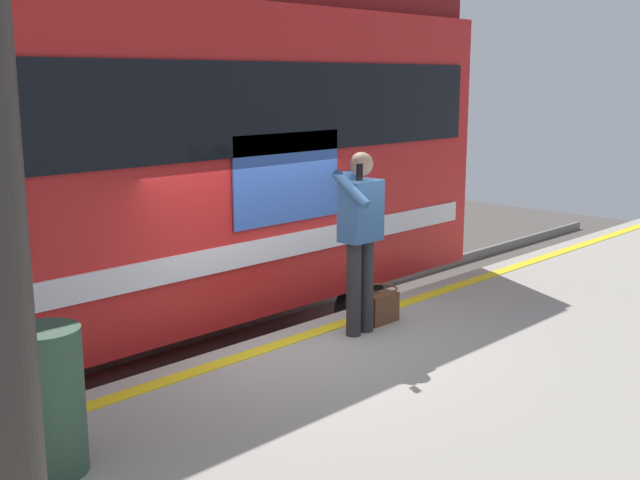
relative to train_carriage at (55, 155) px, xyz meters
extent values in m
plane|color=#4C4742|center=(-1.27, 1.86, -2.61)|extent=(26.87, 26.87, 0.00)
cube|color=#9E998E|center=(-1.27, 4.30, -2.14)|extent=(17.91, 4.88, 0.95)
cube|color=yellow|center=(-1.27, 2.16, -1.66)|extent=(17.55, 0.16, 0.01)
cube|color=slate|center=(-1.27, 0.71, -2.53)|extent=(23.29, 0.08, 0.16)
cube|color=slate|center=(-1.27, -0.72, -2.53)|extent=(23.29, 0.08, 0.16)
cube|color=red|center=(0.00, -0.01, -0.10)|extent=(10.03, 2.87, 3.12)
cube|color=black|center=(0.00, 1.45, 0.44)|extent=(9.53, 0.03, 0.90)
cube|color=silver|center=(0.00, 1.45, -0.96)|extent=(9.53, 0.03, 0.24)
cube|color=#3359B2|center=(-1.75, 1.45, -0.26)|extent=(1.45, 0.02, 0.92)
cylinder|color=black|center=(-3.26, 1.14, -2.03)|extent=(0.84, 0.12, 0.84)
cylinder|color=black|center=(-3.26, -1.15, -2.03)|extent=(0.84, 0.12, 0.84)
cylinder|color=#262628|center=(-1.80, 2.47, -1.21)|extent=(0.14, 0.14, 0.90)
cylinder|color=#262628|center=(-1.62, 2.47, -1.21)|extent=(0.14, 0.14, 0.90)
cube|color=#2D517F|center=(-1.71, 2.47, -0.47)|extent=(0.40, 0.24, 0.57)
sphere|color=#2D517F|center=(-1.71, 2.31, -0.21)|extent=(0.20, 0.20, 0.20)
sphere|color=tan|center=(-1.71, 2.47, -0.04)|extent=(0.22, 0.22, 0.22)
cylinder|color=#2D517F|center=(-1.96, 2.47, -0.53)|extent=(0.09, 0.09, 0.51)
cylinder|color=#2D517F|center=(-1.48, 2.55, -0.24)|extent=(0.09, 0.42, 0.33)
cube|color=black|center=(-1.48, 2.65, -0.08)|extent=(0.07, 0.02, 0.15)
cube|color=#59331E|center=(-2.11, 2.40, -1.52)|extent=(0.38, 0.19, 0.29)
torus|color=#59331E|center=(-2.11, 2.40, -1.31)|extent=(0.34, 0.34, 0.02)
cylinder|color=#2D4C38|center=(1.66, 2.88, -1.20)|extent=(0.45, 0.45, 0.93)
camera|label=1|loc=(3.75, 7.20, 0.74)|focal=44.22mm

